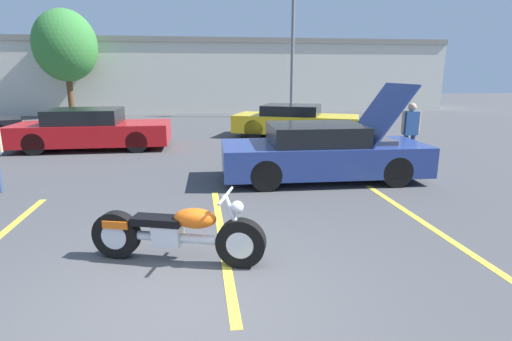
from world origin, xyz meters
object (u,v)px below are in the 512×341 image
(tree_background, at_px, (65,46))
(spectator_near_motorcycle, at_px, (410,128))
(light_pole, at_px, (294,30))
(motorcycle, at_px, (177,233))
(parked_car_mid_row, at_px, (91,130))
(show_car_hood_open, at_px, (323,153))
(parked_car_right_row, at_px, (295,121))

(tree_background, bearing_deg, spectator_near_motorcycle, -47.24)
(light_pole, relative_size, motorcycle, 3.72)
(light_pole, relative_size, parked_car_mid_row, 1.74)
(light_pole, height_order, spectator_near_motorcycle, light_pole)
(show_car_hood_open, height_order, parked_car_mid_row, show_car_hood_open)
(parked_car_right_row, height_order, parked_car_mid_row, parked_car_mid_row)
(parked_car_right_row, bearing_deg, tree_background, 164.58)
(parked_car_right_row, distance_m, spectator_near_motorcycle, 5.29)
(show_car_hood_open, bearing_deg, parked_car_mid_row, 144.68)
(spectator_near_motorcycle, bearing_deg, show_car_hood_open, -156.30)
(motorcycle, xyz_separation_m, parked_car_right_row, (3.97, 9.84, 0.21))
(parked_car_mid_row, bearing_deg, light_pole, 44.84)
(light_pole, bearing_deg, parked_car_mid_row, -135.82)
(light_pole, xyz_separation_m, spectator_near_motorcycle, (0.34, -11.91, -3.61))
(parked_car_right_row, xyz_separation_m, spectator_near_motorcycle, (1.92, -4.92, 0.36))
(show_car_hood_open, relative_size, parked_car_right_row, 0.94)
(motorcycle, relative_size, spectator_near_motorcycle, 1.38)
(parked_car_right_row, bearing_deg, parked_car_mid_row, -145.34)
(parked_car_right_row, distance_m, parked_car_mid_row, 7.17)
(parked_car_right_row, bearing_deg, show_car_hood_open, -74.31)
(parked_car_mid_row, height_order, spectator_near_motorcycle, spectator_near_motorcycle)
(show_car_hood_open, bearing_deg, tree_background, 125.45)
(light_pole, xyz_separation_m, show_car_hood_open, (-2.43, -13.13, -3.95))
(tree_background, height_order, motorcycle, tree_background)
(tree_background, distance_m, parked_car_right_row, 13.74)
(show_car_hood_open, bearing_deg, parked_car_right_row, 84.30)
(parked_car_right_row, height_order, spectator_near_motorcycle, spectator_near_motorcycle)
(tree_background, bearing_deg, show_car_hood_open, -56.69)
(parked_car_mid_row, bearing_deg, tree_background, 109.59)
(parked_car_mid_row, xyz_separation_m, spectator_near_motorcycle, (8.96, -3.53, 0.35))
(show_car_hood_open, distance_m, parked_car_mid_row, 7.80)
(spectator_near_motorcycle, bearing_deg, parked_car_mid_row, 158.49)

